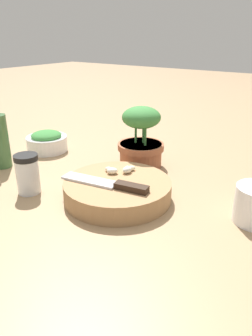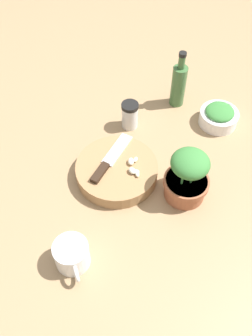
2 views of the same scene
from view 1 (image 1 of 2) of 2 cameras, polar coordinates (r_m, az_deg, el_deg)
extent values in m
plane|color=#997A56|center=(0.77, -4.41, -3.25)|extent=(5.00, 5.00, 0.00)
cylinder|color=#9E754C|center=(0.70, -1.49, -3.84)|extent=(0.23, 0.23, 0.04)
cube|color=black|center=(0.65, 0.93, -3.40)|extent=(0.07, 0.03, 0.01)
cube|color=silver|center=(0.70, -6.31, -2.14)|extent=(0.13, 0.05, 0.01)
ellipsoid|color=#EFE1C7|center=(0.74, -3.02, -0.22)|extent=(0.02, 0.02, 0.01)
ellipsoid|color=#EEE2C6|center=(0.73, -2.55, -0.57)|extent=(0.03, 0.03, 0.01)
ellipsoid|color=silver|center=(0.73, 0.18, -0.33)|extent=(0.02, 0.03, 0.02)
ellipsoid|color=#EDE9CA|center=(0.75, 0.87, -0.04)|extent=(0.02, 0.02, 0.01)
ellipsoid|color=beige|center=(0.74, 0.24, -0.10)|extent=(0.02, 0.02, 0.01)
cylinder|color=white|center=(1.02, -13.57, 4.09)|extent=(0.12, 0.12, 0.04)
torus|color=white|center=(1.01, -13.68, 5.23)|extent=(0.12, 0.12, 0.01)
ellipsoid|color=#387A38|center=(1.01, -13.71, 5.55)|extent=(0.09, 0.09, 0.03)
cylinder|color=silver|center=(0.76, -16.70, -1.41)|extent=(0.05, 0.05, 0.08)
cylinder|color=black|center=(0.74, -17.08, 1.76)|extent=(0.05, 0.05, 0.01)
cylinder|color=#3D6638|center=(0.92, -21.13, 4.33)|extent=(0.05, 0.05, 0.14)
cylinder|color=#A35B3D|center=(0.87, 2.57, 2.30)|extent=(0.11, 0.11, 0.06)
cylinder|color=#A35B3D|center=(0.86, 2.60, 3.78)|extent=(0.12, 0.12, 0.02)
ellipsoid|color=#387A38|center=(0.84, 2.69, 8.82)|extent=(0.10, 0.10, 0.06)
cylinder|color=#387A38|center=(0.86, 1.71, 6.71)|extent=(0.01, 0.01, 0.07)
cylinder|color=#387A38|center=(0.86, 3.05, 6.69)|extent=(0.01, 0.01, 0.07)
cylinder|color=#387A38|center=(0.84, 3.40, 6.25)|extent=(0.01, 0.01, 0.07)
camera|label=2|loc=(1.06, 55.58, 44.45)|focal=40.00mm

